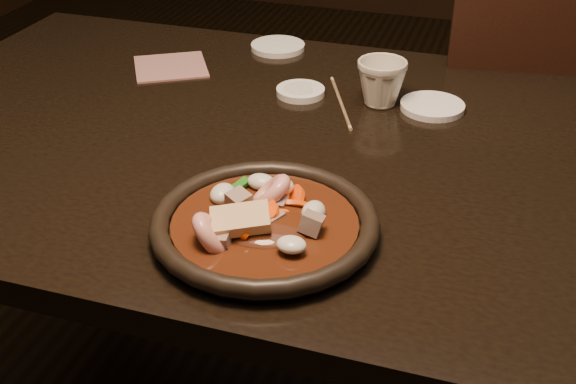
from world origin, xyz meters
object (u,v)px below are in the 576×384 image
(plate, at_px, (265,225))
(tea_cup, at_px, (381,81))
(chair, at_px, (525,154))
(table, at_px, (330,186))

(plate, height_order, tea_cup, tea_cup)
(tea_cup, bearing_deg, chair, 53.66)
(chair, bearing_deg, tea_cup, 45.59)
(table, bearing_deg, tea_cup, 76.73)
(table, relative_size, plate, 5.39)
(chair, height_order, plate, chair)
(plate, bearing_deg, table, 85.75)
(chair, bearing_deg, table, 51.96)
(table, height_order, tea_cup, tea_cup)
(table, relative_size, tea_cup, 18.32)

